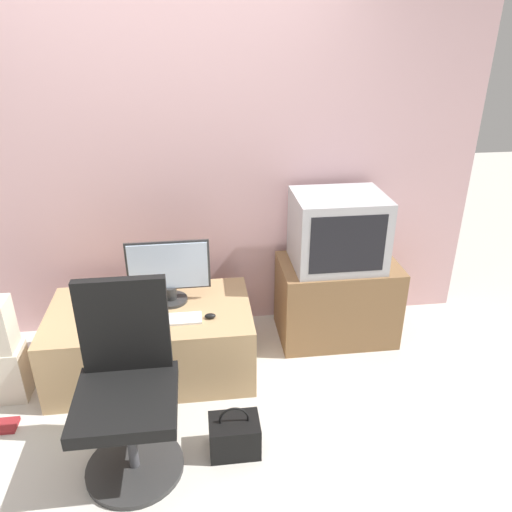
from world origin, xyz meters
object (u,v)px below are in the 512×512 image
Objects in this scene: mouse at (210,316)px; keyboard at (170,320)px; main_monitor at (169,272)px; handbag at (234,435)px; cardboard_box_lower at (0,373)px; crt_tv at (338,230)px; book at (2,426)px; office_chair at (127,393)px.

keyboard is at bearing 178.84° from mouse.
main_monitor is 1.76× the size of handbag.
mouse is at bearing 0.09° from cardboard_box_lower.
crt_tv is 2.35m from book.
office_chair is 3.40× the size of handbag.
office_chair reaches higher than book.
keyboard is at bearing 118.38° from handbag.
crt_tv is 1.47m from handbag.
mouse is 0.74m from office_chair.
crt_tv is (1.12, 0.16, 0.16)m from main_monitor.
handbag is (-0.79, -1.01, -0.73)m from crt_tv.
office_chair is (-1.32, -1.00, -0.38)m from crt_tv.
mouse is 0.07× the size of office_chair.
cardboard_box_lower is at bearing 156.27° from handbag.
book is (0.07, -0.28, -0.16)m from cardboard_box_lower.
handbag is at bearing -128.31° from crt_tv.
office_chair is 5.86× the size of book.
mouse reaches higher than cardboard_box_lower.
office_chair is 0.63m from handbag.
mouse is (0.24, -0.00, 0.01)m from keyboard.
office_chair is 0.95m from book.
keyboard is at bearing 72.28° from office_chair.
crt_tv is 2.02× the size of handbag.
main_monitor is 0.52× the size of office_chair.
main_monitor reaches higher than handbag.
office_chair is at bearing -107.72° from keyboard.
crt_tv reaches higher than cardboard_box_lower.
keyboard is at bearing 16.24° from book.
crt_tv is at bearing 51.69° from handbag.
office_chair reaches higher than main_monitor.
main_monitor is 0.89m from office_chair.
office_chair is 2.87× the size of cardboard_box_lower.
book is (-2.10, -0.68, -0.82)m from crt_tv.
keyboard is 1.08m from cardboard_box_lower.
main_monitor is 1.18m from cardboard_box_lower.
crt_tv is (0.88, 0.40, 0.35)m from mouse.
office_chair reaches higher than keyboard.
handbag is at bearing -0.58° from office_chair.
main_monitor is at bearing -171.78° from crt_tv.
office_chair is at bearing -35.14° from cardboard_box_lower.
office_chair is at bearing -125.88° from mouse.
crt_tv is 1.70× the size of cardboard_box_lower.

